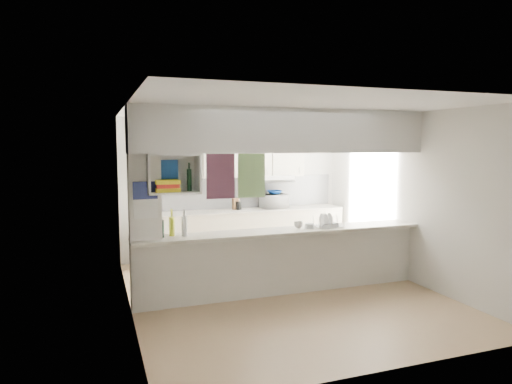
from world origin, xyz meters
name	(u,v)px	position (x,y,z in m)	size (l,w,h in m)	color
floor	(283,293)	(0.00, 0.00, 0.00)	(4.80, 4.80, 0.00)	tan
ceiling	(284,109)	(0.00, 0.00, 2.60)	(4.80, 4.80, 0.00)	white
wall_back	(234,188)	(0.00, 2.40, 1.30)	(4.20, 4.20, 0.00)	silver
wall_left	(129,210)	(-2.10, 0.00, 1.30)	(4.80, 4.80, 0.00)	silver
wall_right	(408,197)	(2.10, 0.00, 1.30)	(4.80, 4.80, 0.00)	silver
servery_partition	(272,178)	(-0.17, 0.00, 1.66)	(4.20, 0.50, 2.60)	silver
cubby_shelf	(172,177)	(-1.57, -0.06, 1.71)	(0.65, 0.35, 0.50)	white
kitchen_run	(246,214)	(0.16, 2.14, 0.83)	(3.60, 0.63, 2.24)	beige
microwave	(274,201)	(0.71, 2.13, 1.05)	(0.48, 0.32, 0.26)	white
bowl	(274,192)	(0.73, 2.16, 1.22)	(0.28, 0.28, 0.07)	navy
dish_rack	(328,221)	(0.71, 0.00, 1.00)	(0.42, 0.33, 0.21)	silver
cup	(298,225)	(0.21, -0.04, 0.98)	(0.12, 0.12, 0.10)	white
wine_bottles	(173,226)	(-1.54, 0.04, 1.06)	(0.37, 0.15, 0.37)	black
plastic_tubs	(321,226)	(0.57, -0.04, 0.95)	(0.52, 0.22, 0.07)	silver
utensil_jar	(238,205)	(0.01, 2.15, 1.00)	(0.11, 0.11, 0.16)	black
knife_block	(235,204)	(-0.04, 2.18, 1.02)	(0.10, 0.08, 0.21)	#56361D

